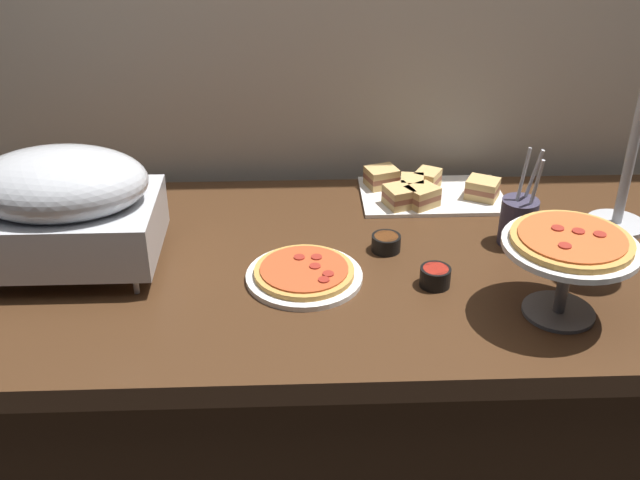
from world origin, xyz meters
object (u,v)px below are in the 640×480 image
at_px(pizza_plate_front, 304,274).
at_px(pizza_plate_center, 570,251).
at_px(sauce_cup_near, 386,242).
at_px(utensil_holder, 518,220).
at_px(chafing_dish, 64,205).
at_px(sandwich_platter, 425,190).
at_px(sauce_cup_far, 435,276).

relative_size(pizza_plate_front, pizza_plate_center, 0.97).
height_order(sauce_cup_near, utensil_holder, utensil_holder).
relative_size(chafing_dish, sauce_cup_near, 5.80).
height_order(sandwich_platter, utensil_holder, utensil_holder).
distance_m(pizza_plate_center, sauce_cup_far, 0.28).
bearing_deg(sauce_cup_far, sandwich_platter, 83.75).
distance_m(sandwich_platter, utensil_holder, 0.30).
distance_m(pizza_plate_front, sandwich_platter, 0.49).
relative_size(pizza_plate_center, sauce_cup_far, 3.99).
height_order(pizza_plate_front, sandwich_platter, sandwich_platter).
distance_m(pizza_plate_center, sandwich_platter, 0.56).
bearing_deg(pizza_plate_center, sandwich_platter, 109.41).
xyz_separation_m(chafing_dish, pizza_plate_front, (0.50, -0.07, -0.14)).
height_order(sauce_cup_far, utensil_holder, utensil_holder).
distance_m(chafing_dish, sandwich_platter, 0.88).
bearing_deg(sandwich_platter, pizza_plate_center, -70.59).
bearing_deg(pizza_plate_front, chafing_dish, 172.16).
xyz_separation_m(sandwich_platter, sauce_cup_far, (-0.04, -0.41, -0.00)).
bearing_deg(sauce_cup_near, pizza_plate_front, -148.65).
xyz_separation_m(pizza_plate_center, utensil_holder, (-0.01, 0.28, -0.09)).
bearing_deg(chafing_dish, sandwich_platter, 20.35).
xyz_separation_m(sauce_cup_near, sauce_cup_far, (0.09, -0.15, 0.00)).
xyz_separation_m(chafing_dish, sandwich_platter, (0.82, 0.30, -0.13)).
bearing_deg(pizza_plate_front, sauce_cup_near, 31.35).
bearing_deg(utensil_holder, sauce_cup_far, -141.66).
xyz_separation_m(sauce_cup_far, utensil_holder, (0.22, 0.17, 0.04)).
height_order(sauce_cup_near, sauce_cup_far, sauce_cup_far).
bearing_deg(sandwich_platter, sauce_cup_near, -116.78).
height_order(pizza_plate_center, utensil_holder, utensil_holder).
distance_m(pizza_plate_front, sauce_cup_near, 0.22).
xyz_separation_m(pizza_plate_front, sauce_cup_near, (0.19, 0.11, 0.01)).
distance_m(chafing_dish, pizza_plate_front, 0.53).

